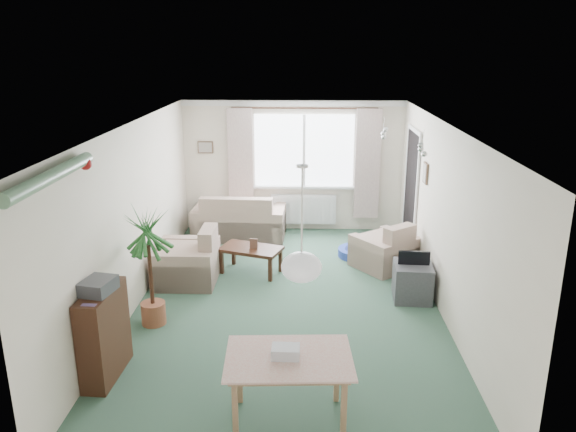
{
  "coord_description": "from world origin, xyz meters",
  "views": [
    {
      "loc": [
        0.22,
        -6.86,
        3.35
      ],
      "look_at": [
        0.0,
        0.3,
        1.15
      ],
      "focal_mm": 35.0,
      "sensor_mm": 36.0,
      "label": 1
    }
  ],
  "objects_px": {
    "pet_bed": "(358,252)",
    "armchair_left": "(186,255)",
    "sofa": "(239,215)",
    "bookshelf": "(104,334)",
    "tv_cube": "(412,282)",
    "coffee_table": "(251,260)",
    "houseplant": "(150,267)",
    "armchair_corner": "(385,244)",
    "dining_table": "(289,390)"
  },
  "relations": [
    {
      "from": "pet_bed",
      "to": "armchair_left",
      "type": "bearing_deg",
      "value": -157.21
    },
    {
      "from": "sofa",
      "to": "bookshelf",
      "type": "xyz_separation_m",
      "value": [
        -0.89,
        -4.49,
        0.08
      ]
    },
    {
      "from": "bookshelf",
      "to": "tv_cube",
      "type": "distance_m",
      "value": 4.06
    },
    {
      "from": "coffee_table",
      "to": "pet_bed",
      "type": "relative_size",
      "value": 1.39
    },
    {
      "from": "sofa",
      "to": "bookshelf",
      "type": "relative_size",
      "value": 1.68
    },
    {
      "from": "tv_cube",
      "to": "armchair_left",
      "type": "bearing_deg",
      "value": 174.92
    },
    {
      "from": "sofa",
      "to": "houseplant",
      "type": "distance_m",
      "value": 3.43
    },
    {
      "from": "sofa",
      "to": "tv_cube",
      "type": "xyz_separation_m",
      "value": [
        2.65,
        -2.51,
        -0.16
      ]
    },
    {
      "from": "armchair_corner",
      "to": "armchair_left",
      "type": "height_order",
      "value": "armchair_left"
    },
    {
      "from": "coffee_table",
      "to": "houseplant",
      "type": "bearing_deg",
      "value": -122.43
    },
    {
      "from": "sofa",
      "to": "armchair_left",
      "type": "xyz_separation_m",
      "value": [
        -0.55,
        -2.02,
        0.0
      ]
    },
    {
      "from": "tv_cube",
      "to": "houseplant",
      "type": "bearing_deg",
      "value": -162.37
    },
    {
      "from": "houseplant",
      "to": "sofa",
      "type": "bearing_deg",
      "value": 78.21
    },
    {
      "from": "armchair_left",
      "to": "dining_table",
      "type": "bearing_deg",
      "value": 26.79
    },
    {
      "from": "tv_cube",
      "to": "bookshelf",
      "type": "bearing_deg",
      "value": -147.03
    },
    {
      "from": "sofa",
      "to": "tv_cube",
      "type": "height_order",
      "value": "sofa"
    },
    {
      "from": "armchair_left",
      "to": "houseplant",
      "type": "distance_m",
      "value": 1.38
    },
    {
      "from": "bookshelf",
      "to": "armchair_corner",
      "type": "bearing_deg",
      "value": 46.24
    },
    {
      "from": "sofa",
      "to": "armchair_left",
      "type": "bearing_deg",
      "value": 76.84
    },
    {
      "from": "dining_table",
      "to": "tv_cube",
      "type": "xyz_separation_m",
      "value": [
        1.61,
        2.67,
        -0.07
      ]
    },
    {
      "from": "coffee_table",
      "to": "bookshelf",
      "type": "relative_size",
      "value": 0.93
    },
    {
      "from": "coffee_table",
      "to": "houseplant",
      "type": "height_order",
      "value": "houseplant"
    },
    {
      "from": "armchair_corner",
      "to": "armchair_left",
      "type": "bearing_deg",
      "value": -24.91
    },
    {
      "from": "sofa",
      "to": "dining_table",
      "type": "bearing_deg",
      "value": 103.44
    },
    {
      "from": "sofa",
      "to": "dining_table",
      "type": "distance_m",
      "value": 5.29
    },
    {
      "from": "bookshelf",
      "to": "houseplant",
      "type": "height_order",
      "value": "houseplant"
    },
    {
      "from": "pet_bed",
      "to": "armchair_corner",
      "type": "bearing_deg",
      "value": -50.24
    },
    {
      "from": "tv_cube",
      "to": "pet_bed",
      "type": "relative_size",
      "value": 0.85
    },
    {
      "from": "dining_table",
      "to": "pet_bed",
      "type": "distance_m",
      "value": 4.39
    },
    {
      "from": "bookshelf",
      "to": "dining_table",
      "type": "distance_m",
      "value": 2.06
    },
    {
      "from": "armchair_left",
      "to": "houseplant",
      "type": "xyz_separation_m",
      "value": [
        -0.15,
        -1.33,
        0.34
      ]
    },
    {
      "from": "dining_table",
      "to": "armchair_left",
      "type": "bearing_deg",
      "value": 116.71
    },
    {
      "from": "dining_table",
      "to": "pet_bed",
      "type": "relative_size",
      "value": 1.6
    },
    {
      "from": "coffee_table",
      "to": "armchair_corner",
      "type": "bearing_deg",
      "value": 8.2
    },
    {
      "from": "houseplant",
      "to": "tv_cube",
      "type": "distance_m",
      "value": 3.49
    },
    {
      "from": "armchair_left",
      "to": "tv_cube",
      "type": "distance_m",
      "value": 3.24
    },
    {
      "from": "houseplant",
      "to": "pet_bed",
      "type": "height_order",
      "value": "houseplant"
    },
    {
      "from": "sofa",
      "to": "armchair_left",
      "type": "relative_size",
      "value": 1.77
    },
    {
      "from": "armchair_corner",
      "to": "coffee_table",
      "type": "distance_m",
      "value": 2.09
    },
    {
      "from": "sofa",
      "to": "coffee_table",
      "type": "height_order",
      "value": "sofa"
    },
    {
      "from": "sofa",
      "to": "tv_cube",
      "type": "relative_size",
      "value": 2.95
    },
    {
      "from": "coffee_table",
      "to": "tv_cube",
      "type": "distance_m",
      "value": 2.44
    },
    {
      "from": "sofa",
      "to": "armchair_corner",
      "type": "relative_size",
      "value": 1.95
    },
    {
      "from": "coffee_table",
      "to": "sofa",
      "type": "bearing_deg",
      "value": 102.43
    },
    {
      "from": "coffee_table",
      "to": "houseplant",
      "type": "xyz_separation_m",
      "value": [
        -1.06,
        -1.68,
        0.55
      ]
    },
    {
      "from": "armchair_corner",
      "to": "dining_table",
      "type": "xyz_separation_m",
      "value": [
        -1.38,
        -3.81,
        -0.05
      ]
    },
    {
      "from": "armchair_left",
      "to": "pet_bed",
      "type": "relative_size",
      "value": 1.41
    },
    {
      "from": "coffee_table",
      "to": "tv_cube",
      "type": "bearing_deg",
      "value": -20.38
    },
    {
      "from": "armchair_corner",
      "to": "dining_table",
      "type": "height_order",
      "value": "armchair_corner"
    },
    {
      "from": "bookshelf",
      "to": "tv_cube",
      "type": "relative_size",
      "value": 1.75
    }
  ]
}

